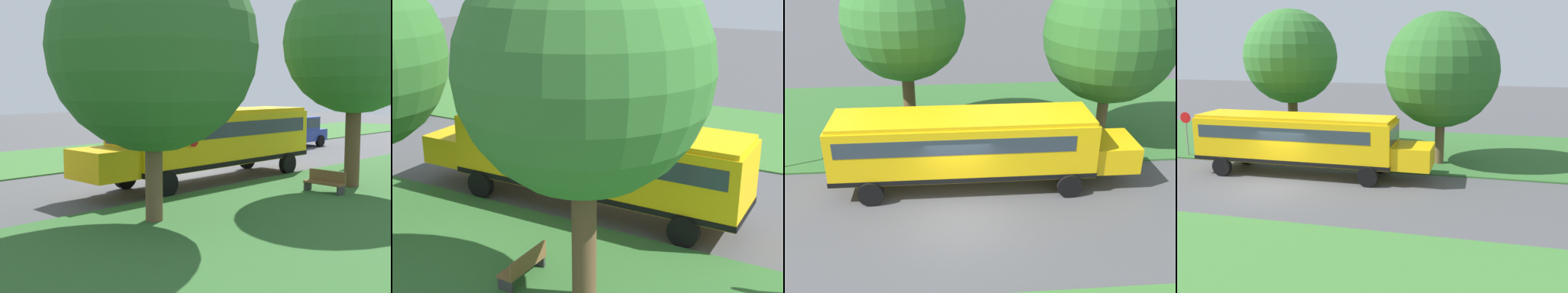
# 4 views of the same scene
# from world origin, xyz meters

# --- Properties ---
(ground_plane) EXTENTS (120.00, 120.00, 0.00)m
(ground_plane) POSITION_xyz_m (0.00, 0.00, 0.00)
(ground_plane) COLOR #4C4C4F
(grass_verge) EXTENTS (12.00, 80.00, 0.08)m
(grass_verge) POSITION_xyz_m (-10.00, 0.00, 0.04)
(grass_verge) COLOR #33662D
(grass_verge) RESTS_ON ground
(grass_far_side) EXTENTS (10.00, 80.00, 0.07)m
(grass_far_side) POSITION_xyz_m (9.00, 0.00, 0.04)
(grass_far_side) COLOR #3D7533
(grass_far_side) RESTS_ON ground
(school_bus) EXTENTS (2.84, 12.42, 3.16)m
(school_bus) POSITION_xyz_m (-2.53, 0.52, 1.92)
(school_bus) COLOR yellow
(school_bus) RESTS_ON ground
(pickup_truck) EXTENTS (2.28, 5.40, 2.10)m
(pickup_truck) POSITION_xyz_m (2.70, -13.70, 1.07)
(pickup_truck) COLOR #283D93
(pickup_truck) RESTS_ON ground
(oak_tree_beside_bus) EXTENTS (5.84, 5.84, 8.91)m
(oak_tree_beside_bus) POSITION_xyz_m (-7.91, -2.16, 6.01)
(oak_tree_beside_bus) COLOR brown
(oak_tree_beside_bus) RESTS_ON ground
(oak_tree_roadside_mid) EXTENTS (6.31, 6.31, 8.51)m
(oak_tree_roadside_mid) POSITION_xyz_m (-6.51, 7.40, 5.36)
(oak_tree_roadside_mid) COLOR brown
(oak_tree_roadside_mid) RESTS_ON ground
(stop_sign) EXTENTS (0.08, 0.68, 2.74)m
(stop_sign) POSITION_xyz_m (-4.60, -7.86, 1.74)
(stop_sign) COLOR gray
(stop_sign) RESTS_ON ground
(park_bench) EXTENTS (1.61, 0.53, 0.92)m
(park_bench) POSITION_xyz_m (-7.73, -0.32, 0.47)
(park_bench) COLOR brown
(park_bench) RESTS_ON ground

